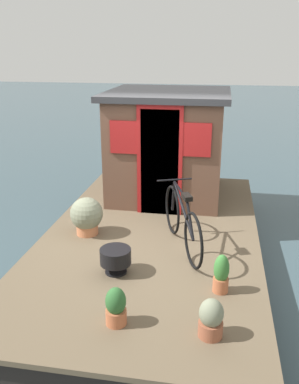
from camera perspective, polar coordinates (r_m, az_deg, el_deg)
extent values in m
plane|color=#384C54|center=(6.32, 0.32, -9.50)|extent=(60.00, 60.00, 0.00)
cube|color=brown|center=(6.12, 0.32, -5.83)|extent=(5.64, 3.09, 0.06)
cube|color=black|center=(6.22, 0.32, -7.82)|extent=(5.53, 3.03, 0.42)
cube|color=brown|center=(7.42, 2.56, 6.29)|extent=(1.96, 1.90, 1.77)
cube|color=#28282B|center=(7.26, 2.68, 13.49)|extent=(2.16, 2.10, 0.10)
cube|color=maroon|center=(6.48, 1.41, 3.97)|extent=(0.04, 0.60, 1.70)
cube|color=maroon|center=(6.46, 1.40, 4.38)|extent=(0.03, 0.72, 1.80)
cube|color=maroon|center=(6.32, 6.58, 7.19)|extent=(0.03, 0.44, 0.52)
cube|color=maroon|center=(6.48, -3.59, 7.60)|extent=(0.03, 0.44, 0.52)
torus|color=black|center=(5.97, 3.19, -2.47)|extent=(0.67, 0.29, 0.71)
torus|color=black|center=(5.08, 6.10, -6.70)|extent=(0.67, 0.29, 0.71)
cylinder|color=black|center=(5.40, 4.70, -2.39)|extent=(0.90, 0.38, 0.49)
cylinder|color=black|center=(5.47, 4.30, 0.28)|extent=(0.58, 0.25, 0.07)
cylinder|color=black|center=(5.13, 5.64, -3.81)|extent=(0.34, 0.16, 0.44)
cylinder|color=black|center=(5.85, 3.33, -0.56)|extent=(0.12, 0.08, 0.46)
cube|color=black|center=(5.19, 5.21, -0.68)|extent=(0.22, 0.17, 0.06)
cylinder|color=black|center=(5.73, 3.49, 1.72)|extent=(0.21, 0.47, 0.02)
cylinder|color=#B2603D|center=(4.25, -4.65, -16.86)|extent=(0.21, 0.21, 0.16)
ellipsoid|color=#2D602D|center=(4.15, -4.72, -14.86)|extent=(0.20, 0.20, 0.29)
cylinder|color=#B2603D|center=(4.76, 9.83, -12.57)|extent=(0.18, 0.18, 0.17)
ellipsoid|color=#387533|center=(4.66, 9.97, -10.45)|extent=(0.17, 0.17, 0.34)
cylinder|color=#935138|center=(4.13, 8.46, -18.27)|extent=(0.24, 0.24, 0.15)
ellipsoid|color=gray|center=(4.03, 8.59, -16.28)|extent=(0.23, 0.23, 0.29)
cylinder|color=#C6754C|center=(6.09, -8.62, -5.08)|extent=(0.31, 0.31, 0.15)
sphere|color=gray|center=(5.99, -8.74, -2.98)|extent=(0.47, 0.47, 0.47)
cylinder|color=black|center=(5.00, -4.75, -8.88)|extent=(0.38, 0.38, 0.19)
cylinder|color=black|center=(5.08, -4.70, -10.43)|extent=(0.04, 0.04, 0.12)
cylinder|color=black|center=(5.10, -4.68, -10.94)|extent=(0.26, 0.26, 0.02)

